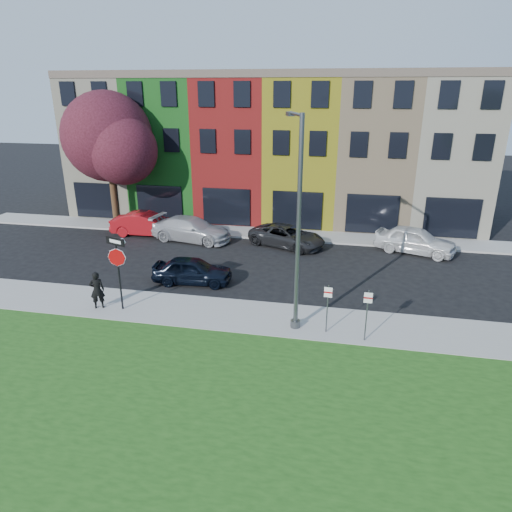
% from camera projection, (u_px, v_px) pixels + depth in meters
% --- Properties ---
extents(ground, '(120.00, 120.00, 0.00)m').
position_uv_depth(ground, '(247.00, 357.00, 16.91)').
color(ground, black).
rests_on(ground, ground).
extents(sidewalk_near, '(40.00, 3.00, 0.12)m').
position_uv_depth(sidewalk_near, '(308.00, 323.00, 19.28)').
color(sidewalk_near, gray).
rests_on(sidewalk_near, ground).
extents(sidewalk_far, '(40.00, 2.40, 0.12)m').
position_uv_depth(sidewalk_far, '(251.00, 233.00, 31.23)').
color(sidewalk_far, gray).
rests_on(sidewalk_far, ground).
extents(rowhouse_block, '(30.00, 10.12, 10.00)m').
position_uv_depth(rowhouse_block, '(274.00, 148.00, 35.12)').
color(rowhouse_block, beige).
rests_on(rowhouse_block, ground).
extents(stop_sign, '(1.00, 0.39, 3.35)m').
position_uv_depth(stop_sign, '(117.00, 259.00, 19.52)').
color(stop_sign, black).
rests_on(stop_sign, sidewalk_near).
extents(man, '(0.94, 0.89, 1.73)m').
position_uv_depth(man, '(97.00, 290.00, 20.16)').
color(man, black).
rests_on(man, sidewalk_near).
extents(sedan_near, '(2.17, 4.23, 1.36)m').
position_uv_depth(sedan_near, '(192.00, 270.00, 23.14)').
color(sedan_near, black).
rests_on(sedan_near, ground).
extents(parked_car_red, '(1.86, 4.79, 1.55)m').
position_uv_depth(parked_car_red, '(147.00, 224.00, 30.63)').
color(parked_car_red, maroon).
rests_on(parked_car_red, ground).
extents(parked_car_silver, '(3.70, 5.92, 1.54)m').
position_uv_depth(parked_car_silver, '(191.00, 229.00, 29.58)').
color(parked_car_silver, '#A3A4A8').
rests_on(parked_car_silver, ground).
extents(parked_car_dark, '(5.55, 6.35, 1.34)m').
position_uv_depth(parked_car_dark, '(287.00, 236.00, 28.50)').
color(parked_car_dark, black).
rests_on(parked_car_dark, ground).
extents(parked_car_white, '(4.79, 5.86, 1.60)m').
position_uv_depth(parked_car_white, '(415.00, 240.00, 27.35)').
color(parked_car_white, silver).
rests_on(parked_car_white, ground).
extents(street_lamp, '(1.09, 2.49, 8.46)m').
position_uv_depth(street_lamp, '(297.00, 226.00, 17.52)').
color(street_lamp, '#4D5052').
rests_on(street_lamp, sidewalk_near).
extents(parking_sign_a, '(0.32, 0.09, 2.05)m').
position_uv_depth(parking_sign_a, '(328.00, 303.00, 17.98)').
color(parking_sign_a, '#4D5052').
rests_on(parking_sign_a, sidewalk_near).
extents(parking_sign_b, '(0.32, 0.08, 2.14)m').
position_uv_depth(parking_sign_b, '(367.00, 310.00, 17.35)').
color(parking_sign_b, '#4D5052').
rests_on(parking_sign_b, sidewalk_near).
extents(tree_purple, '(7.23, 6.32, 9.17)m').
position_uv_depth(tree_purple, '(110.00, 139.00, 30.84)').
color(tree_purple, '#2F1F0F').
rests_on(tree_purple, sidewalk_far).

